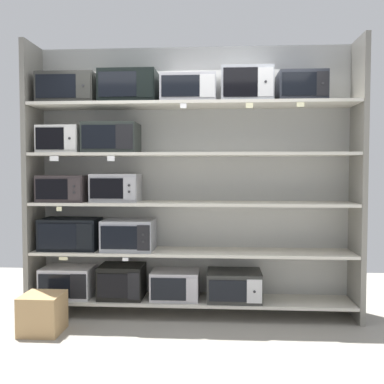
{
  "coord_description": "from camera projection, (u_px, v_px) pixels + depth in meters",
  "views": [
    {
      "loc": [
        0.29,
        -4.42,
        1.47
      ],
      "look_at": [
        0.0,
        0.0,
        1.25
      ],
      "focal_mm": 41.62,
      "sensor_mm": 36.0,
      "label": 1
    }
  ],
  "objects": [
    {
      "name": "ground",
      "position": [
        184.0,
        358.0,
        3.5
      ],
      "size": [
        7.18,
        6.0,
        0.02
      ],
      "primitive_type": "cube",
      "color": "gray"
    },
    {
      "name": "back_panel",
      "position": [
        194.0,
        179.0,
        4.67
      ],
      "size": [
        3.38,
        0.04,
        2.74
      ],
      "primitive_type": "cube",
      "color": "#B2B2AD",
      "rests_on": "ground"
    },
    {
      "name": "upright_left",
      "position": [
        34.0,
        180.0,
        4.53
      ],
      "size": [
        0.05,
        0.45,
        2.74
      ],
      "primitive_type": "cube",
      "color": "gray",
      "rests_on": "ground"
    },
    {
      "name": "upright_right",
      "position": [
        358.0,
        180.0,
        4.32
      ],
      "size": [
        0.05,
        0.45,
        2.74
      ],
      "primitive_type": "cube",
      "color": "gray",
      "rests_on": "ground"
    },
    {
      "name": "shelf_0",
      "position": [
        192.0,
        300.0,
        4.49
      ],
      "size": [
        3.18,
        0.45,
        0.03
      ],
      "primitive_type": "cube",
      "color": "beige",
      "rests_on": "ground"
    },
    {
      "name": "microwave_0",
      "position": [
        68.0,
        282.0,
        4.56
      ],
      "size": [
        0.51,
        0.37,
        0.3
      ],
      "color": "silver",
      "rests_on": "shelf_0"
    },
    {
      "name": "microwave_1",
      "position": [
        122.0,
        281.0,
        4.52
      ],
      "size": [
        0.44,
        0.38,
        0.33
      ],
      "color": "black",
      "rests_on": "shelf_0"
    },
    {
      "name": "microwave_2",
      "position": [
        175.0,
        285.0,
        4.49
      ],
      "size": [
        0.48,
        0.37,
        0.28
      ],
      "color": "#B4B1B7",
      "rests_on": "shelf_0"
    },
    {
      "name": "microwave_3",
      "position": [
        234.0,
        285.0,
        4.45
      ],
      "size": [
        0.54,
        0.43,
        0.28
      ],
      "color": "#2D2E2B",
      "rests_on": "shelf_0"
    },
    {
      "name": "shelf_1",
      "position": [
        192.0,
        252.0,
        4.47
      ],
      "size": [
        3.18,
        0.45,
        0.03
      ],
      "primitive_type": "cube",
      "color": "beige"
    },
    {
      "name": "microwave_4",
      "position": [
        71.0,
        234.0,
        4.53
      ],
      "size": [
        0.58,
        0.37,
        0.32
      ],
      "color": "black",
      "rests_on": "shelf_1"
    },
    {
      "name": "microwave_5",
      "position": [
        129.0,
        235.0,
        4.49
      ],
      "size": [
        0.51,
        0.41,
        0.31
      ],
      "color": "#999CA4",
      "rests_on": "shelf_1"
    },
    {
      "name": "price_tag_0",
      "position": [
        63.0,
        259.0,
        4.32
      ],
      "size": [
        0.09,
        0.0,
        0.03
      ],
      "primitive_type": "cube",
      "color": "beige"
    },
    {
      "name": "price_tag_1",
      "position": [
        125.0,
        259.0,
        4.28
      ],
      "size": [
        0.06,
        0.0,
        0.03
      ],
      "primitive_type": "cube",
      "color": "white"
    },
    {
      "name": "shelf_2",
      "position": [
        192.0,
        203.0,
        4.44
      ],
      "size": [
        3.18,
        0.45,
        0.03
      ],
      "primitive_type": "cube",
      "color": "beige"
    },
    {
      "name": "microwave_6",
      "position": [
        65.0,
        188.0,
        4.51
      ],
      "size": [
        0.47,
        0.42,
        0.27
      ],
      "color": "#352D2E",
      "rests_on": "shelf_2"
    },
    {
      "name": "microwave_7",
      "position": [
        116.0,
        188.0,
        4.48
      ],
      "size": [
        0.47,
        0.34,
        0.28
      ],
      "color": "#A4A4A8",
      "rests_on": "shelf_2"
    },
    {
      "name": "price_tag_2",
      "position": [
        59.0,
        209.0,
        4.3
      ],
      "size": [
        0.05,
        0.0,
        0.04
      ],
      "primitive_type": "cube",
      "color": "beige"
    },
    {
      "name": "shelf_3",
      "position": [
        192.0,
        154.0,
        4.42
      ],
      "size": [
        3.18,
        0.45,
        0.03
      ],
      "primitive_type": "cube",
      "color": "beige"
    },
    {
      "name": "microwave_8",
      "position": [
        62.0,
        140.0,
        4.49
      ],
      "size": [
        0.42,
        0.37,
        0.27
      ],
      "color": "silver",
      "rests_on": "shelf_3"
    },
    {
      "name": "microwave_9",
      "position": [
        112.0,
        138.0,
        4.46
      ],
      "size": [
        0.53,
        0.4,
        0.3
      ],
      "color": "#282F2B",
      "rests_on": "shelf_3"
    },
    {
      "name": "price_tag_3",
      "position": [
        54.0,
        158.0,
        4.27
      ],
      "size": [
        0.09,
        0.0,
        0.05
      ],
      "primitive_type": "cube",
      "color": "white"
    },
    {
      "name": "price_tag_4",
      "position": [
        111.0,
        158.0,
        4.24
      ],
      "size": [
        0.07,
        0.0,
        0.05
      ],
      "primitive_type": "cube",
      "color": "white"
    },
    {
      "name": "shelf_4",
      "position": [
        192.0,
        105.0,
        4.39
      ],
      "size": [
        3.18,
        0.45,
        0.03
      ],
      "primitive_type": "cube",
      "color": "beige"
    },
    {
      "name": "microwave_10",
      "position": [
        68.0,
        89.0,
        4.46
      ],
      "size": [
        0.57,
        0.35,
        0.3
      ],
      "color": "#30312D",
      "rests_on": "shelf_4"
    },
    {
      "name": "microwave_11",
      "position": [
        129.0,
        88.0,
        4.42
      ],
      "size": [
        0.56,
        0.39,
        0.32
      ],
      "color": "black",
      "rests_on": "shelf_4"
    },
    {
      "name": "microwave_12",
      "position": [
        189.0,
        90.0,
        4.38
      ],
      "size": [
        0.54,
        0.41,
        0.27
      ],
      "color": "#9C9CA2",
      "rests_on": "shelf_4"
    },
    {
      "name": "microwave_13",
      "position": [
        247.0,
        85.0,
        4.34
      ],
      "size": [
        0.5,
        0.35,
        0.34
      ],
      "color": "#9C9FA7",
      "rests_on": "shelf_4"
    },
    {
      "name": "microwave_14",
      "position": [
        301.0,
        88.0,
        4.31
      ],
      "size": [
        0.45,
        0.4,
        0.28
      ],
      "color": "#272A32",
      "rests_on": "shelf_4"
    },
    {
      "name": "price_tag_5",
      "position": [
        183.0,
        106.0,
        4.17
      ],
      "size": [
        0.06,
        0.0,
        0.05
      ],
      "primitive_type": "cube",
      "color": "white"
    },
    {
      "name": "price_tag_6",
      "position": [
        249.0,
        105.0,
        4.13
      ],
      "size": [
        0.07,
        0.0,
        0.05
      ],
      "primitive_type": "cube",
      "color": "beige"
    },
    {
      "name": "price_tag_7",
      "position": [
        300.0,
        105.0,
        4.1
      ],
      "size": [
        0.07,
        0.0,
        0.04
      ],
      "primitive_type": "cube",
      "color": "beige"
    },
    {
      "name": "shipping_carton",
      "position": [
        43.0,
        313.0,
        4.01
      ],
      "size": [
        0.35,
        0.35,
        0.35
      ],
      "primitive_type": "cube",
      "color": "tan",
      "rests_on": "ground"
    }
  ]
}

